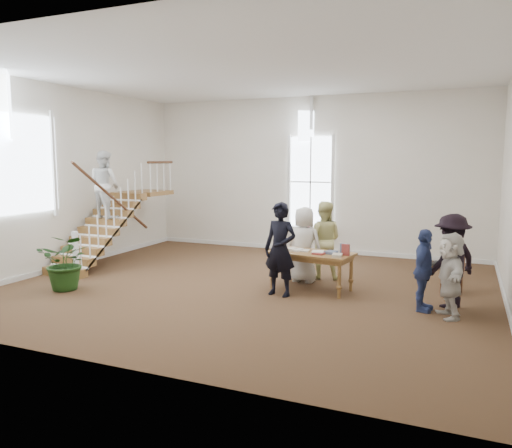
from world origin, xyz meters
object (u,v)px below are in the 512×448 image
at_px(library_table, 311,256).
at_px(person_yellow, 323,240).
at_px(police_officer, 280,249).
at_px(woman_cluster_c, 450,275).
at_px(woman_cluster_b, 451,261).
at_px(side_chair, 453,269).
at_px(woman_cluster_a, 423,270).
at_px(elderly_woman, 304,245).
at_px(floor_plant, 67,262).

relative_size(library_table, person_yellow, 1.02).
bearing_deg(police_officer, woman_cluster_c, 5.67).
relative_size(woman_cluster_b, side_chair, 1.95).
height_order(person_yellow, woman_cluster_a, person_yellow).
distance_m(elderly_woman, woman_cluster_b, 3.16).
bearing_deg(woman_cluster_c, elderly_woman, -134.70).
distance_m(woman_cluster_c, side_chair, 1.79).
height_order(woman_cluster_a, floor_plant, woman_cluster_a).
height_order(floor_plant, side_chair, floor_plant).
relative_size(elderly_woman, woman_cluster_b, 0.97).
xyz_separation_m(library_table, side_chair, (2.74, 0.95, -0.23)).
distance_m(library_table, police_officer, 0.82).
bearing_deg(woman_cluster_a, woman_cluster_b, -38.98).
distance_m(person_yellow, floor_plant, 5.57).
height_order(police_officer, woman_cluster_c, police_officer).
bearing_deg(person_yellow, woman_cluster_b, 147.22).
bearing_deg(side_chair, floor_plant, -142.28).
xyz_separation_m(elderly_woman, floor_plant, (-4.34, -2.57, -0.25)).
bearing_deg(library_table, person_yellow, 100.51).
xyz_separation_m(police_officer, woman_cluster_c, (3.16, -0.18, -0.20)).
bearing_deg(woman_cluster_c, floor_plant, -100.90).
xyz_separation_m(person_yellow, woman_cluster_a, (2.31, -1.73, -0.14)).
bearing_deg(police_officer, elderly_woman, 94.37).
relative_size(woman_cluster_a, woman_cluster_b, 0.86).
height_order(police_officer, side_chair, police_officer).
bearing_deg(elderly_woman, person_yellow, -116.36).
relative_size(library_table, woman_cluster_a, 1.22).
bearing_deg(elderly_woman, woman_cluster_b, 170.30).
distance_m(police_officer, woman_cluster_b, 3.20).
xyz_separation_m(library_table, floor_plant, (-4.68, -1.97, -0.12)).
bearing_deg(library_table, police_officer, -116.25).
height_order(person_yellow, floor_plant, person_yellow).
bearing_deg(side_chair, woman_cluster_c, -74.38).
relative_size(woman_cluster_c, floor_plant, 1.26).
distance_m(elderly_woman, woman_cluster_a, 2.89).
bearing_deg(side_chair, library_table, -144.60).
bearing_deg(person_yellow, side_chair, 168.93).
height_order(elderly_woman, woman_cluster_b, woman_cluster_b).
bearing_deg(floor_plant, police_officer, 17.28).
relative_size(library_table, side_chair, 2.04).
relative_size(elderly_woman, woman_cluster_a, 1.13).
distance_m(elderly_woman, woman_cluster_c, 3.38).
relative_size(person_yellow, woman_cluster_c, 1.19).
xyz_separation_m(police_officer, elderly_woman, (0.10, 1.25, -0.10)).
bearing_deg(person_yellow, elderly_woman, 51.15).
relative_size(woman_cluster_a, side_chair, 1.67).
xyz_separation_m(woman_cluster_b, floor_plant, (-7.40, -1.79, -0.27)).
height_order(elderly_woman, woman_cluster_a, elderly_woman).
xyz_separation_m(library_table, woman_cluster_c, (2.72, -0.83, 0.03)).
relative_size(elderly_woman, floor_plant, 1.42).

